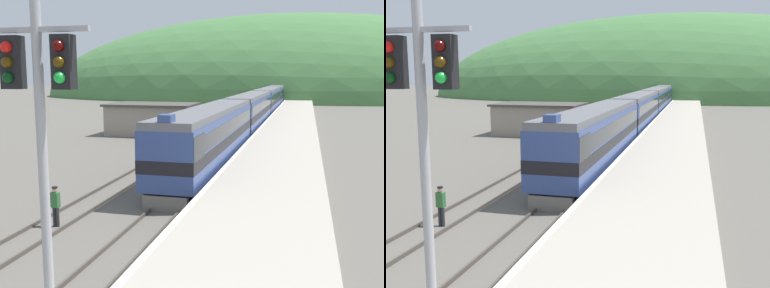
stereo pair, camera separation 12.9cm
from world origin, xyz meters
The scene contains 11 objects.
track_main centered at (0.00, 70.00, 0.08)m, with size 1.52×180.00×0.16m.
track_siding centered at (-4.11, 70.00, 0.08)m, with size 1.52×180.00×0.16m.
platform centered at (4.53, 50.00, 0.55)m, with size 5.71×140.00×1.11m.
distant_hills centered at (0.00, 125.09, 0.00)m, with size 144.11×64.85×46.14m.
station_shed centered at (-9.89, 40.93, 1.70)m, with size 9.42×6.35×3.37m.
express_train_lead_car centered at (0.00, 24.48, 2.32)m, with size 2.87×20.96×4.60m.
carriage_second centered at (0.00, 47.39, 2.30)m, with size 2.86×22.63×4.24m.
carriage_third centered at (0.00, 70.90, 2.30)m, with size 2.86×22.63×4.24m.
carriage_fourth centered at (0.00, 94.40, 2.30)m, with size 2.86×22.63×4.24m.
signal_mast_main centered at (1.31, 2.48, 5.37)m, with size 2.20×0.42×8.17m.
track_worker centered at (-3.89, 11.25, 1.00)m, with size 0.39×0.27×1.75m.
Camera 2 is at (6.44, -5.16, 6.42)m, focal length 42.00 mm.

